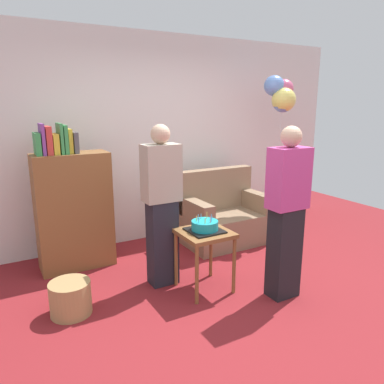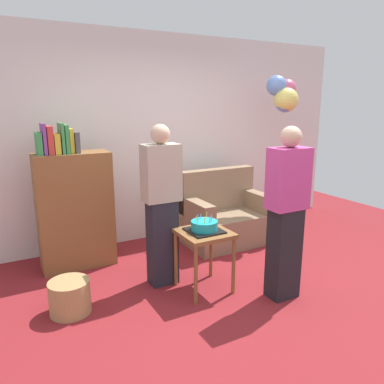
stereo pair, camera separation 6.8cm
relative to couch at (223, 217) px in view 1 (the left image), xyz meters
The scene contains 11 objects.
ground_plane 1.57m from the couch, 117.20° to the right, with size 8.00×8.00×0.00m, color maroon.
wall_back 1.41m from the couch, 135.70° to the left, with size 6.00×0.10×2.70m, color silver.
couch is the anchor object (origin of this frame).
bookshelf 1.94m from the couch, behind, with size 0.80×0.36×1.62m.
side_table 1.37m from the couch, 132.20° to the right, with size 0.48×0.48×0.61m.
birthday_cake 1.39m from the couch, 132.20° to the right, with size 0.32×0.32×0.17m.
person_blowing_candles 1.47m from the couch, 150.85° to the right, with size 0.36×0.22×1.63m.
person_holding_cake 1.59m from the couch, 102.09° to the right, with size 0.36×0.22×1.63m.
wicker_basket 2.33m from the couch, 159.61° to the right, with size 0.36×0.36×0.30m, color #A88451.
handbag 0.90m from the couch, 51.84° to the right, with size 0.28×0.14×0.20m, color #473328.
balloon_bunch 1.79m from the couch, ahead, with size 0.40×0.40×2.18m.
Camera 1 is at (-1.99, -2.53, 1.83)m, focal length 34.58 mm.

